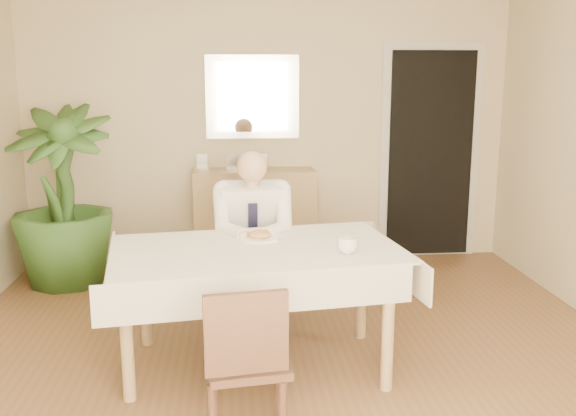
{
  "coord_description": "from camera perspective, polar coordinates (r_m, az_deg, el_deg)",
  "views": [
    {
      "loc": [
        -0.33,
        -3.52,
        1.78
      ],
      "look_at": [
        0.0,
        0.35,
        0.95
      ],
      "focal_mm": 40.0,
      "sensor_mm": 36.0,
      "label": 1
    }
  ],
  "objects": [
    {
      "name": "doorway",
      "position": [
        6.32,
        12.5,
        4.67
      ],
      "size": [
        0.96,
        0.07,
        2.1
      ],
      "color": "beige",
      "rests_on": "ground"
    },
    {
      "name": "chair_near",
      "position": [
        3.11,
        -3.73,
        -13.18
      ],
      "size": [
        0.44,
        0.44,
        0.82
      ],
      "rotation": [
        0.0,
        0.0,
        0.14
      ],
      "color": "#40271B",
      "rests_on": "ground"
    },
    {
      "name": "window",
      "position": [
        1.15,
        12.16,
        -4.76
      ],
      "size": [
        1.34,
        0.04,
        1.44
      ],
      "color": "beige",
      "rests_on": "room"
    },
    {
      "name": "seated_man",
      "position": [
        4.41,
        -3.12,
        -2.26
      ],
      "size": [
        0.48,
        0.72,
        1.24
      ],
      "color": "white",
      "rests_on": "ground"
    },
    {
      "name": "potted_palm",
      "position": [
        5.67,
        -19.43,
        0.97
      ],
      "size": [
        0.91,
        0.91,
        1.51
      ],
      "primitive_type": "imported",
      "rotation": [
        0.0,
        0.0,
        -0.08
      ],
      "color": "#2B511E",
      "rests_on": "ground"
    },
    {
      "name": "fork",
      "position": [
        3.95,
        -3.1,
        -2.66
      ],
      "size": [
        0.01,
        0.13,
        0.01
      ],
      "primitive_type": "cylinder",
      "rotation": [
        1.57,
        0.0,
        0.0
      ],
      "color": "silver",
      "rests_on": "dining_table"
    },
    {
      "name": "room",
      "position": [
        3.57,
        0.48,
        4.34
      ],
      "size": [
        5.0,
        5.02,
        2.6
      ],
      "color": "brown",
      "rests_on": "ground"
    },
    {
      "name": "dining_table",
      "position": [
        3.84,
        -2.83,
        -4.76
      ],
      "size": [
        1.85,
        1.25,
        0.75
      ],
      "rotation": [
        0.0,
        0.0,
        0.14
      ],
      "color": "#A68657",
      "rests_on": "ground"
    },
    {
      "name": "mirror",
      "position": [
        6.0,
        -3.18,
        9.82
      ],
      "size": [
        0.86,
        0.04,
        0.76
      ],
      "color": "silver",
      "rests_on": "room"
    },
    {
      "name": "chair_far",
      "position": [
        4.74,
        -3.2,
        -3.98
      ],
      "size": [
        0.45,
        0.45,
        0.85
      ],
      "rotation": [
        0.0,
        0.0,
        -0.13
      ],
      "color": "#40271B",
      "rests_on": "ground"
    },
    {
      "name": "coffee_mug",
      "position": [
        3.71,
        5.3,
        -3.34
      ],
      "size": [
        0.13,
        0.13,
        0.09
      ],
      "primitive_type": "imported",
      "rotation": [
        0.0,
        0.0,
        -0.15
      ],
      "color": "white",
      "rests_on": "dining_table"
    },
    {
      "name": "food",
      "position": [
        4.01,
        -2.55,
        -2.36
      ],
      "size": [
        0.14,
        0.14,
        0.06
      ],
      "primitive_type": "ellipsoid",
      "color": "olive",
      "rests_on": "dining_table"
    },
    {
      "name": "photo_frame_center",
      "position": [
        5.93,
        -5.0,
        4.1
      ],
      "size": [
        0.1,
        0.02,
        0.14
      ],
      "primitive_type": "cube",
      "color": "silver",
      "rests_on": "sideboard"
    },
    {
      "name": "photo_frame_left",
      "position": [
        5.97,
        -7.64,
        4.09
      ],
      "size": [
        0.1,
        0.02,
        0.14
      ],
      "primitive_type": "cube",
      "color": "silver",
      "rests_on": "sideboard"
    },
    {
      "name": "knife",
      "position": [
        3.95,
        -1.94,
        -2.64
      ],
      "size": [
        0.01,
        0.13,
        0.01
      ],
      "primitive_type": "cylinder",
      "rotation": [
        1.57,
        0.0,
        0.0
      ],
      "color": "silver",
      "rests_on": "dining_table"
    },
    {
      "name": "photo_frame_right",
      "position": [
        5.96,
        -2.39,
        4.18
      ],
      "size": [
        0.1,
        0.02,
        0.14
      ],
      "primitive_type": "cube",
      "color": "silver",
      "rests_on": "sideboard"
    },
    {
      "name": "sideboard",
      "position": [
        5.99,
        -3.01,
        -0.82
      ],
      "size": [
        1.13,
        0.43,
        0.9
      ],
      "primitive_type": "cube",
      "rotation": [
        0.0,
        0.0,
        0.04
      ],
      "color": "#A68657",
      "rests_on": "ground"
    },
    {
      "name": "plate",
      "position": [
        4.01,
        -2.55,
        -2.67
      ],
      "size": [
        0.26,
        0.26,
        0.02
      ],
      "primitive_type": "cylinder",
      "color": "white",
      "rests_on": "dining_table"
    }
  ]
}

